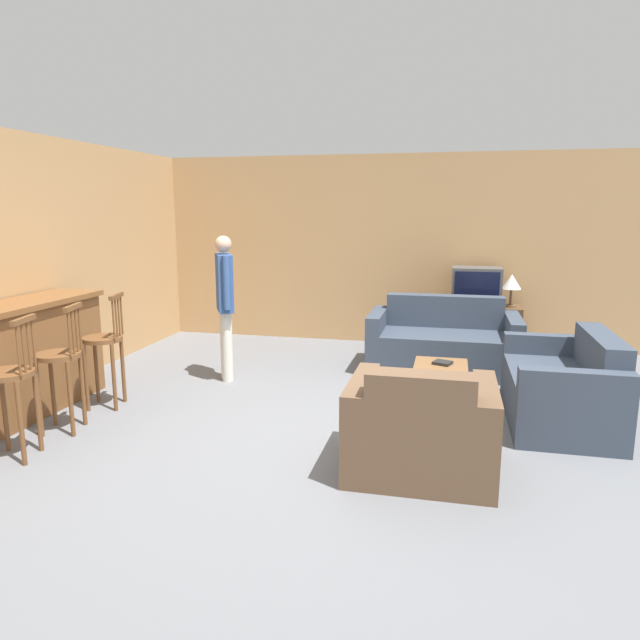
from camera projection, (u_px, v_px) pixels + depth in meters
name	position (u px, v px, depth m)	size (l,w,h in m)	color
ground_plane	(319.00, 442.00, 4.64)	(24.00, 24.00, 0.00)	slate
wall_back	(379.00, 250.00, 7.94)	(9.40, 0.08, 2.60)	tan
wall_left	(76.00, 260.00, 6.37)	(0.08, 8.71, 2.60)	tan
bar_counter	(1.00, 366.00, 4.93)	(0.55, 2.30, 1.05)	brown
bar_chair_near	(11.00, 385.00, 4.24)	(0.44, 0.44, 1.09)	brown
bar_chair_mid	(61.00, 366.00, 4.77)	(0.45, 0.45, 1.09)	brown
bar_chair_far	(105.00, 348.00, 5.38)	(0.45, 0.45, 1.09)	brown
couch_far	(443.00, 344.00, 6.69)	(1.71, 0.93, 0.84)	#384251
armchair_near	(421.00, 431.00, 4.06)	(1.03, 0.88, 0.82)	brown
loveseat_right	(564.00, 389.00, 5.02)	(0.85, 1.46, 0.81)	#384251
coffee_table	(440.00, 377.00, 5.34)	(0.51, 1.02, 0.38)	brown
tv_unit	(474.00, 329.00, 7.50)	(1.15, 0.47, 0.63)	#513823
tv	(476.00, 286.00, 7.39)	(0.62, 0.43, 0.50)	#4C4C4C
book_on_table	(442.00, 363.00, 5.55)	(0.21, 0.20, 0.03)	black
table_lamp	(512.00, 283.00, 7.28)	(0.24, 0.24, 0.42)	brown
person_by_window	(225.00, 299.00, 6.18)	(0.32, 0.45, 1.59)	silver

